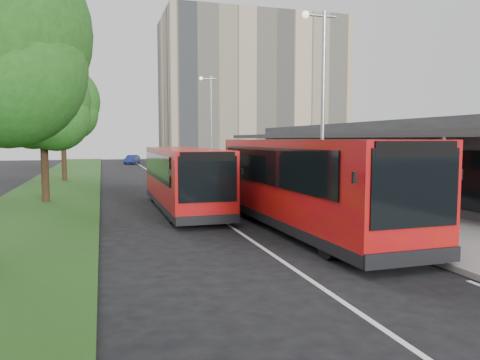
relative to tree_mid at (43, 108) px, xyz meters
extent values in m
plane|color=black|center=(7.01, -9.05, -4.60)|extent=(120.00, 120.00, 0.00)
cube|color=gray|center=(13.01, 10.95, -4.53)|extent=(5.00, 80.00, 0.15)
cube|color=#244B18|center=(0.01, 10.95, -4.55)|extent=(5.00, 80.00, 0.10)
cube|color=silver|center=(7.01, 5.95, -4.60)|extent=(0.12, 70.00, 0.01)
cube|color=silver|center=(10.31, -11.05, -4.60)|extent=(0.12, 2.00, 0.01)
cube|color=silver|center=(10.31, -5.05, -4.60)|extent=(0.12, 2.00, 0.01)
cube|color=silver|center=(10.31, 0.95, -4.60)|extent=(0.12, 2.00, 0.01)
cube|color=silver|center=(10.31, 6.95, -4.60)|extent=(0.12, 2.00, 0.01)
cube|color=silver|center=(10.31, 12.95, -4.60)|extent=(0.12, 2.00, 0.01)
cube|color=silver|center=(10.31, 18.95, -4.60)|extent=(0.12, 2.00, 0.01)
cube|color=silver|center=(10.31, 24.95, -4.60)|extent=(0.12, 2.00, 0.01)
cube|color=silver|center=(10.31, 30.95, -4.60)|extent=(0.12, 2.00, 0.01)
cube|color=silver|center=(10.31, 36.95, -4.60)|extent=(0.12, 2.00, 0.01)
cube|color=#C1AE88|center=(21.01, 32.95, 4.40)|extent=(22.00, 12.00, 18.00)
cube|color=#2D2D2F|center=(18.01, -1.05, -2.60)|extent=(5.00, 26.00, 4.00)
cube|color=black|center=(15.49, -1.05, -3.00)|extent=(0.06, 24.00, 2.20)
cube|color=#2D2D2F|center=(14.21, -1.05, -1.30)|extent=(2.80, 26.00, 0.25)
cylinder|color=#93959B|center=(12.91, -12.05, -2.95)|extent=(0.12, 0.12, 3.30)
cylinder|color=#93959B|center=(12.91, 9.95, -2.95)|extent=(0.12, 0.12, 3.30)
sphere|color=#1F5115|center=(0.61, -12.45, 0.09)|extent=(3.61, 3.61, 3.61)
cylinder|color=#311E13|center=(0.01, -0.05, -2.86)|extent=(0.36, 0.36, 3.49)
sphere|color=#1F5115|center=(0.01, -0.05, 0.31)|extent=(4.44, 4.44, 4.44)
sphere|color=#1F5115|center=(0.61, -0.45, -0.48)|extent=(3.17, 3.17, 3.17)
sphere|color=#1F5115|center=(-0.49, 0.45, -0.25)|extent=(3.49, 3.49, 3.49)
cylinder|color=#311E13|center=(0.01, 11.95, -2.53)|extent=(0.36, 0.36, 4.15)
sphere|color=#1F5115|center=(0.01, 11.95, 1.25)|extent=(5.29, 5.29, 5.29)
sphere|color=#1F5115|center=(0.61, 11.55, 0.31)|extent=(3.78, 3.78, 3.78)
sphere|color=#1F5115|center=(-0.49, 12.45, 0.59)|extent=(4.15, 4.15, 4.15)
cylinder|color=#93959B|center=(11.21, -7.05, -0.45)|extent=(0.16, 0.16, 8.00)
cylinder|color=#93959B|center=(11.01, -7.05, 3.35)|extent=(1.40, 0.10, 0.10)
sphere|color=silver|center=(10.41, -7.05, 3.35)|extent=(0.28, 0.28, 0.28)
cylinder|color=#93959B|center=(11.21, 12.95, -0.45)|extent=(0.16, 0.16, 8.00)
cylinder|color=#93959B|center=(11.01, 12.95, 3.35)|extent=(1.40, 0.10, 0.10)
sphere|color=silver|center=(10.41, 12.95, 3.35)|extent=(0.28, 0.28, 0.28)
cube|color=#AB1709|center=(9.26, -9.93, -2.88)|extent=(2.86, 10.89, 2.73)
cube|color=black|center=(9.26, -9.93, -4.21)|extent=(2.88, 10.91, 0.31)
cube|color=black|center=(9.40, -15.37, -2.59)|extent=(2.32, 0.11, 1.81)
cube|color=black|center=(9.12, -4.50, -2.44)|extent=(2.27, 0.11, 1.34)
cube|color=black|center=(7.94, -9.66, -2.39)|extent=(0.29, 9.28, 1.24)
cube|color=black|center=(10.56, -9.59, -2.39)|extent=(0.29, 9.28, 1.24)
cube|color=black|center=(9.40, -15.38, -4.19)|extent=(2.58, 0.15, 0.36)
cube|color=black|center=(9.40, -15.38, -1.72)|extent=(2.17, 0.10, 0.36)
cube|color=black|center=(7.95, -15.18, -2.33)|extent=(0.08, 0.08, 0.26)
cube|color=black|center=(10.84, -15.10, -2.33)|extent=(0.08, 0.08, 0.26)
cylinder|color=black|center=(8.27, -13.47, -4.14)|extent=(0.33, 0.94, 0.93)
cylinder|color=black|center=(10.43, -13.41, -4.14)|extent=(0.33, 0.94, 0.93)
cylinder|color=black|center=(8.08, -6.46, -4.14)|extent=(0.33, 0.94, 0.93)
cylinder|color=black|center=(10.25, -6.40, -4.14)|extent=(0.33, 0.94, 0.93)
cube|color=#AB1709|center=(6.06, -4.08, -3.10)|extent=(2.31, 9.47, 2.39)
cube|color=black|center=(6.06, -4.08, -4.26)|extent=(2.33, 9.49, 0.27)
cube|color=black|center=(6.09, -8.83, -2.85)|extent=(2.03, 0.06, 1.58)
cube|color=black|center=(6.03, 0.66, -2.71)|extent=(1.98, 0.06, 1.17)
cube|color=black|center=(4.91, -3.82, -2.67)|extent=(0.10, 8.10, 1.08)
cube|color=black|center=(7.21, -3.81, -2.67)|extent=(0.10, 8.10, 1.08)
cube|color=black|center=(6.09, -8.84, -4.24)|extent=(2.25, 0.09, 0.32)
cube|color=black|center=(6.09, -8.84, -2.08)|extent=(1.89, 0.05, 0.32)
cube|color=black|center=(4.83, -8.64, -2.62)|extent=(0.08, 0.08, 0.23)
cube|color=black|center=(7.35, -8.62, -2.62)|extent=(0.08, 0.08, 0.23)
cylinder|color=black|center=(5.14, -7.15, -4.20)|extent=(0.28, 0.81, 0.81)
cylinder|color=black|center=(7.03, -7.14, -4.20)|extent=(0.28, 0.81, 0.81)
cylinder|color=black|center=(5.10, -1.03, -4.20)|extent=(0.28, 0.81, 0.81)
cylinder|color=black|center=(6.99, -1.02, -4.20)|extent=(0.28, 0.81, 0.81)
cylinder|color=#372116|center=(12.94, 2.15, -3.94)|extent=(0.66, 0.66, 1.02)
cylinder|color=yellow|center=(12.14, 8.52, -3.95)|extent=(0.21, 0.21, 1.00)
imported|color=#530B18|center=(9.29, 27.85, -4.03)|extent=(2.36, 3.65, 1.16)
imported|color=navy|center=(6.27, 35.53, -4.03)|extent=(2.28, 3.67, 1.14)
camera|label=1|loc=(2.67, -24.24, -1.50)|focal=35.00mm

